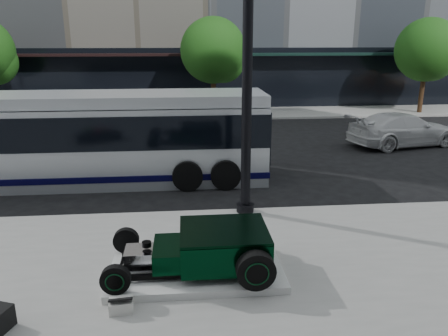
{
  "coord_description": "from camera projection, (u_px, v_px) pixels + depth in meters",
  "views": [
    {
      "loc": [
        -0.79,
        -13.1,
        4.65
      ],
      "look_at": [
        0.27,
        -1.66,
        1.2
      ],
      "focal_mm": 35.0,
      "sensor_mm": 36.0,
      "label": 1
    }
  ],
  "objects": [
    {
      "name": "ground",
      "position": [
        211.0,
        189.0,
        13.9
      ],
      "size": [
        120.0,
        120.0,
        0.0
      ],
      "primitive_type": "plane",
      "color": "black",
      "rests_on": "ground"
    },
    {
      "name": "sidewalk_far",
      "position": [
        197.0,
        114.0,
        27.23
      ],
      "size": [
        70.0,
        4.0,
        0.12
      ],
      "primitive_type": "cube",
      "color": "gray",
      "rests_on": "ground"
    },
    {
      "name": "street_trees",
      "position": [
        216.0,
        53.0,
        25.38
      ],
      "size": [
        29.8,
        3.8,
        5.7
      ],
      "color": "black",
      "rests_on": "sidewalk_far"
    },
    {
      "name": "display_plinth",
      "position": [
        196.0,
        271.0,
        8.68
      ],
      "size": [
        3.4,
        1.8,
        0.15
      ],
      "primitive_type": "cube",
      "color": "silver",
      "rests_on": "sidewalk_near"
    },
    {
      "name": "hot_rod",
      "position": [
        213.0,
        247.0,
        8.57
      ],
      "size": [
        3.22,
        2.0,
        0.81
      ],
      "color": "black",
      "rests_on": "display_plinth"
    },
    {
      "name": "info_plaque",
      "position": [
        121.0,
        305.0,
        7.49
      ],
      "size": [
        0.42,
        0.33,
        0.31
      ],
      "color": "silver",
      "rests_on": "sidewalk_near"
    },
    {
      "name": "lamppost",
      "position": [
        247.0,
        62.0,
        10.7
      ],
      "size": [
        0.47,
        0.47,
        8.56
      ],
      "color": "black",
      "rests_on": "sidewalk_near"
    },
    {
      "name": "transit_bus",
      "position": [
        83.0,
        138.0,
        14.31
      ],
      "size": [
        12.12,
        2.88,
        2.92
      ],
      "color": "silver",
      "rests_on": "ground"
    },
    {
      "name": "white_sedan",
      "position": [
        403.0,
        129.0,
        19.34
      ],
      "size": [
        5.36,
        3.11,
        1.46
      ],
      "primitive_type": "imported",
      "rotation": [
        0.0,
        0.0,
        1.8
      ],
      "color": "silver",
      "rests_on": "ground"
    }
  ]
}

